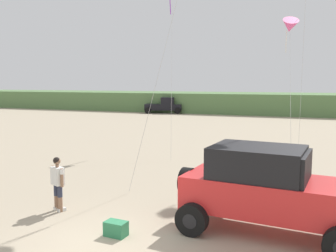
{
  "coord_description": "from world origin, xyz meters",
  "views": [
    {
      "loc": [
        4.57,
        -7.57,
        3.92
      ],
      "look_at": [
        0.63,
        2.82,
        2.6
      ],
      "focal_mm": 39.96,
      "sensor_mm": 36.0,
      "label": 1
    }
  ],
  "objects_px": {
    "person_watching": "(58,181)",
    "cooler_box": "(116,229)",
    "jeep": "(268,188)",
    "distant_pickup": "(165,106)",
    "kite_white_parafoil": "(290,26)"
  },
  "relations": [
    {
      "from": "cooler_box",
      "to": "distant_pickup",
      "type": "distance_m",
      "value": 37.67
    },
    {
      "from": "person_watching",
      "to": "kite_white_parafoil",
      "type": "xyz_separation_m",
      "value": [
        5.97,
        10.5,
        5.68
      ]
    },
    {
      "from": "person_watching",
      "to": "distant_pickup",
      "type": "distance_m",
      "value": 35.91
    },
    {
      "from": "jeep",
      "to": "person_watching",
      "type": "height_order",
      "value": "jeep"
    },
    {
      "from": "jeep",
      "to": "person_watching",
      "type": "distance_m",
      "value": 6.15
    },
    {
      "from": "distant_pickup",
      "to": "kite_white_parafoil",
      "type": "distance_m",
      "value": 29.36
    },
    {
      "from": "jeep",
      "to": "kite_white_parafoil",
      "type": "height_order",
      "value": "kite_white_parafoil"
    },
    {
      "from": "person_watching",
      "to": "distant_pickup",
      "type": "xyz_separation_m",
      "value": [
        -9.95,
        34.5,
        0.0
      ]
    },
    {
      "from": "jeep",
      "to": "distant_pickup",
      "type": "distance_m",
      "value": 37.57
    },
    {
      "from": "person_watching",
      "to": "distant_pickup",
      "type": "bearing_deg",
      "value": 106.1
    },
    {
      "from": "jeep",
      "to": "cooler_box",
      "type": "relative_size",
      "value": 8.84
    },
    {
      "from": "person_watching",
      "to": "kite_white_parafoil",
      "type": "bearing_deg",
      "value": 60.37
    },
    {
      "from": "distant_pickup",
      "to": "cooler_box",
      "type": "bearing_deg",
      "value": -70.62
    },
    {
      "from": "person_watching",
      "to": "cooler_box",
      "type": "xyz_separation_m",
      "value": [
        2.54,
        -1.04,
        -0.75
      ]
    },
    {
      "from": "jeep",
      "to": "distant_pickup",
      "type": "height_order",
      "value": "jeep"
    }
  ]
}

